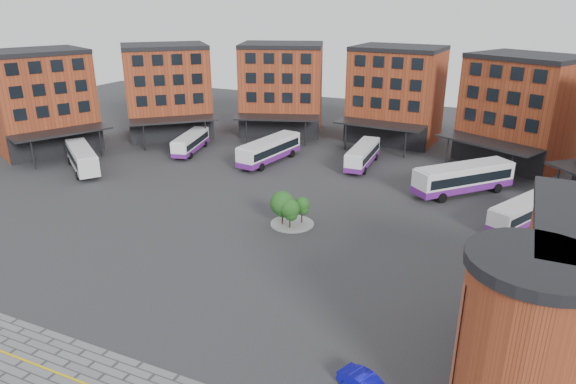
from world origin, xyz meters
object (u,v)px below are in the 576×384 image
at_px(bus_c, 269,150).
at_px(bus_a, 82,157).
at_px(bus_b, 191,142).
at_px(bus_d, 363,155).
at_px(bus_f, 524,212).
at_px(bus_e, 463,178).
at_px(tree_island, 288,208).

bearing_deg(bus_c, bus_a, -138.77).
relative_size(bus_b, bus_d, 0.97).
bearing_deg(bus_f, bus_e, 160.77).
bearing_deg(bus_d, bus_b, -173.43).
distance_m(bus_d, bus_e, 14.65).
xyz_separation_m(bus_b, bus_c, (12.76, 0.36, 0.28)).
bearing_deg(bus_f, bus_b, -163.21).
relative_size(bus_b, bus_f, 1.03).
height_order(bus_b, bus_f, bus_f).
bearing_deg(tree_island, bus_d, 87.31).
xyz_separation_m(bus_d, bus_f, (20.27, -12.20, -0.07)).
relative_size(bus_e, bus_f, 1.13).
distance_m(tree_island, bus_f, 23.46).
bearing_deg(tree_island, bus_c, 121.40).
bearing_deg(bus_f, tree_island, -128.28).
bearing_deg(bus_a, tree_island, -62.46).
bearing_deg(bus_a, bus_e, -39.56).
relative_size(bus_b, bus_c, 0.85).
height_order(bus_d, bus_e, bus_e).
distance_m(bus_a, bus_c, 24.80).
bearing_deg(tree_island, bus_b, 143.14).
distance_m(bus_d, bus_f, 23.66).
relative_size(bus_a, bus_e, 0.93).
distance_m(bus_c, bus_e, 25.91).
bearing_deg(bus_d, bus_e, -23.94).
bearing_deg(bus_e, tree_island, -88.79).
bearing_deg(bus_c, tree_island, -50.09).
distance_m(tree_island, bus_b, 29.92).
bearing_deg(bus_c, bus_f, -6.13).
distance_m(bus_c, bus_d, 12.76).
height_order(bus_b, bus_d, bus_d).
bearing_deg(bus_d, tree_island, -95.40).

